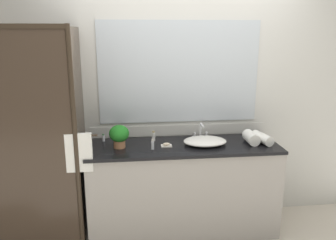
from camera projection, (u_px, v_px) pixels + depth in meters
ground_plane at (183, 229)px, 3.44m from camera, size 8.00×8.00×0.00m
wall_back_with_mirror at (179, 96)px, 3.44m from camera, size 4.40×0.06×2.60m
vanity_cabinet at (183, 188)px, 3.33m from camera, size 1.80×0.58×0.90m
shower_enclosure at (38, 144)px, 2.86m from camera, size 1.20×0.59×2.00m
sink_basin at (205, 141)px, 3.22m from camera, size 0.41×0.31×0.06m
faucet at (201, 133)px, 3.40m from camera, size 0.17×0.16×0.16m
potted_plant at (119, 135)px, 3.11m from camera, size 0.18×0.18×0.21m
soap_dish at (166, 145)px, 3.17m from camera, size 0.10×0.07×0.04m
amenity_bottle_shampoo at (103, 138)px, 3.31m from camera, size 0.03×0.03×0.07m
amenity_bottle_conditioner at (154, 136)px, 3.32m from camera, size 0.03×0.03×0.10m
amenity_bottle_lotion at (153, 145)px, 3.08m from camera, size 0.03×0.03×0.10m
rolled_towel_near_edge at (262, 138)px, 3.26m from camera, size 0.15×0.27×0.10m
rolled_towel_middle at (251, 138)px, 3.25m from camera, size 0.11×0.21×0.11m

